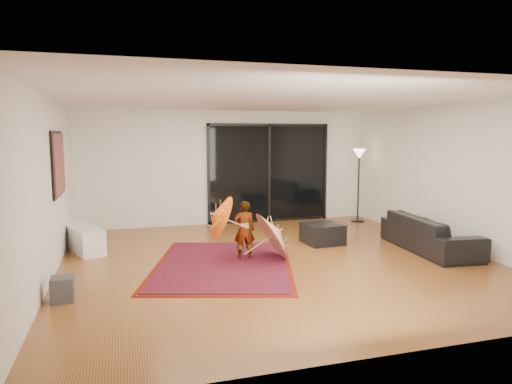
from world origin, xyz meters
name	(u,v)px	position (x,y,z in m)	size (l,w,h in m)	color
floor	(276,261)	(0.00, 0.00, 0.00)	(7.00, 7.00, 0.00)	brown
ceiling	(277,99)	(0.00, 0.00, 2.70)	(7.00, 7.00, 0.00)	white
wall_back	(229,168)	(0.00, 3.50, 1.35)	(7.00, 7.00, 0.00)	silver
wall_front	(399,218)	(0.00, -3.50, 1.35)	(7.00, 7.00, 0.00)	silver
wall_left	(48,189)	(-3.50, 0.00, 1.35)	(7.00, 7.00, 0.00)	silver
wall_right	(452,176)	(3.50, 0.00, 1.35)	(7.00, 7.00, 0.00)	silver
sliding_door	(269,173)	(1.00, 3.47, 1.20)	(3.06, 0.07, 2.40)	black
painting	(59,164)	(-3.46, 1.00, 1.65)	(0.04, 1.28, 1.08)	black
media_console	(80,237)	(-3.25, 1.79, 0.23)	(0.41, 1.63, 0.45)	white
speaker	(62,289)	(-3.25, -1.03, 0.16)	(0.28, 0.28, 0.32)	#424244
persian_rug	(223,264)	(-0.92, 0.00, 0.01)	(2.98, 3.57, 0.02)	#5C1007
sofa	(430,233)	(2.95, -0.14, 0.32)	(2.20, 0.86, 0.64)	black
ottoman	(322,234)	(1.28, 0.92, 0.20)	(0.69, 0.69, 0.39)	black
floor_lamp	(359,164)	(3.10, 2.80, 1.41)	(0.31, 0.31, 1.79)	black
child	(244,230)	(-0.49, 0.26, 0.51)	(0.37, 0.24, 1.01)	#999999
parasol_orange	(213,219)	(-1.04, 0.21, 0.73)	(0.47, 0.76, 0.83)	#ED580C
parasol_white	(280,230)	(0.11, 0.11, 0.50)	(0.63, 0.93, 0.97)	silver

